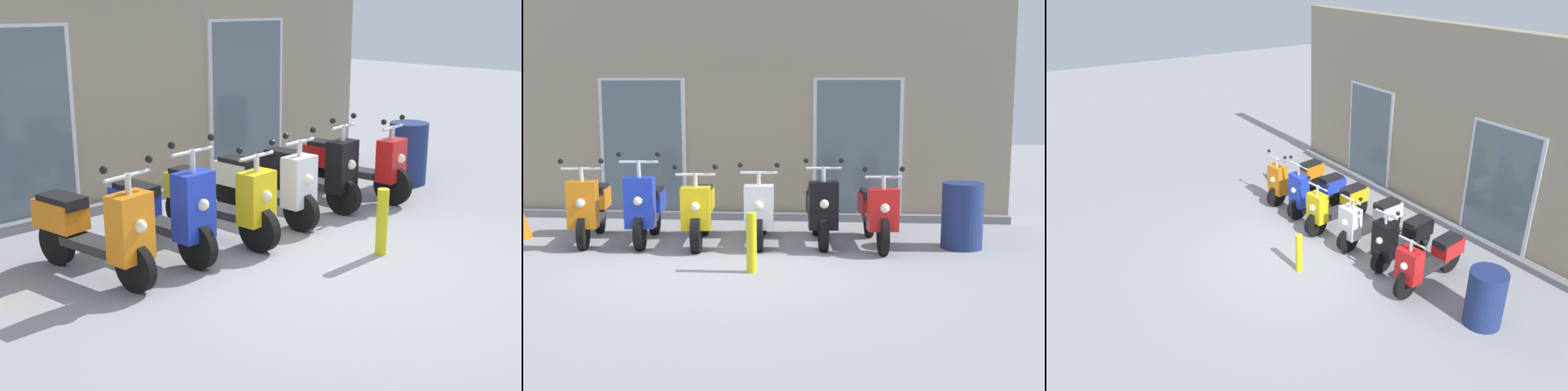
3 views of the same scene
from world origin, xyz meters
The scene contains 11 objects.
ground_plane centered at (0.00, 0.00, 0.00)m, with size 40.00×40.00×0.00m, color #939399.
storefront_facade centered at (0.00, 3.14, 1.84)m, with size 8.36×0.50×3.81m.
scooter_orange centered at (-1.97, 1.07, 0.49)m, with size 0.63×1.58×1.21m.
scooter_blue centered at (-1.18, 1.07, 0.49)m, with size 0.58×1.51×1.30m.
scooter_yellow centered at (-0.43, 1.06, 0.46)m, with size 0.58×1.61×1.15m.
scooter_white centered at (0.40, 1.20, 0.46)m, with size 0.55×1.57×1.17m.
scooter_black centered at (1.22, 1.22, 0.46)m, with size 0.56×1.50×1.23m.
scooter_red centered at (1.98, 1.12, 0.47)m, with size 0.57×1.67×1.14m.
traffic_cone centered at (-3.06, 1.18, 0.26)m, with size 0.32×0.32×0.52m, color orange.
curb_bollard centered at (0.48, -0.42, 0.35)m, with size 0.12×0.12×0.70m, color yellow.
trash_bin centered at (3.12, 1.06, 0.44)m, with size 0.55×0.55×0.88m, color navy.
Camera 3 is at (6.61, -4.36, 4.88)m, focal length 34.79 mm.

